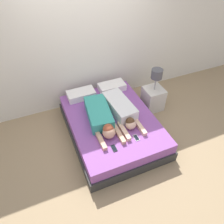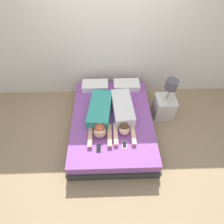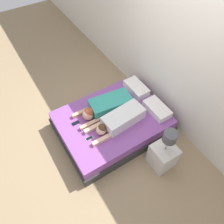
% 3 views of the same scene
% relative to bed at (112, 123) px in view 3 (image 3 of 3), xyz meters
% --- Properties ---
extents(ground_plane, '(12.00, 12.00, 0.00)m').
position_rel_bed_xyz_m(ground_plane, '(0.00, 0.00, -0.19)').
color(ground_plane, '#9E8460').
extents(wall_back, '(12.00, 0.06, 2.60)m').
position_rel_bed_xyz_m(wall_back, '(0.00, 1.14, 1.11)').
color(wall_back, silver).
rests_on(wall_back, ground_plane).
extents(bed, '(1.51, 1.98, 0.39)m').
position_rel_bed_xyz_m(bed, '(0.00, 0.00, 0.00)').
color(bed, '#2D2D2D').
rests_on(bed, ground_plane).
extents(pillow_head_left, '(0.53, 0.29, 0.14)m').
position_rel_bed_xyz_m(pillow_head_left, '(-0.33, 0.78, 0.27)').
color(pillow_head_left, white).
rests_on(pillow_head_left, bed).
extents(pillow_head_right, '(0.53, 0.29, 0.14)m').
position_rel_bed_xyz_m(pillow_head_right, '(0.33, 0.78, 0.27)').
color(pillow_head_right, white).
rests_on(pillow_head_right, bed).
extents(person_left, '(0.47, 1.14, 0.24)m').
position_rel_bed_xyz_m(person_left, '(-0.21, -0.01, 0.31)').
color(person_left, teal).
rests_on(person_left, bed).
extents(person_right, '(0.40, 1.10, 0.24)m').
position_rel_bed_xyz_m(person_right, '(0.19, 0.03, 0.31)').
color(person_right, silver).
rests_on(person_right, bed).
extents(cell_phone_left, '(0.07, 0.14, 0.01)m').
position_rel_bed_xyz_m(cell_phone_left, '(-0.23, -0.63, 0.20)').
color(cell_phone_left, black).
rests_on(cell_phone_left, bed).
extents(cell_phone_right, '(0.07, 0.14, 0.01)m').
position_rel_bed_xyz_m(cell_phone_right, '(0.18, -0.58, 0.20)').
color(cell_phone_right, silver).
rests_on(cell_phone_right, bed).
extents(nightstand, '(0.38, 0.38, 0.93)m').
position_rel_bed_xyz_m(nightstand, '(1.06, 0.35, 0.12)').
color(nightstand, beige).
rests_on(nightstand, ground_plane).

